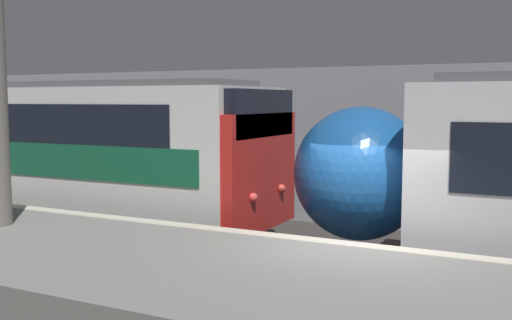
% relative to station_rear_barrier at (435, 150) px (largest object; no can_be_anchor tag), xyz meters
% --- Properties ---
extents(ground_plane, '(120.00, 120.00, 0.00)m').
position_rel_station_rear_barrier_xyz_m(ground_plane, '(0.00, -6.28, -2.05)').
color(ground_plane, '#33302D').
extents(station_rear_barrier, '(50.00, 0.15, 4.09)m').
position_rel_station_rear_barrier_xyz_m(station_rear_barrier, '(0.00, 0.00, 0.00)').
color(station_rear_barrier, '#939399').
rests_on(station_rear_barrier, ground).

